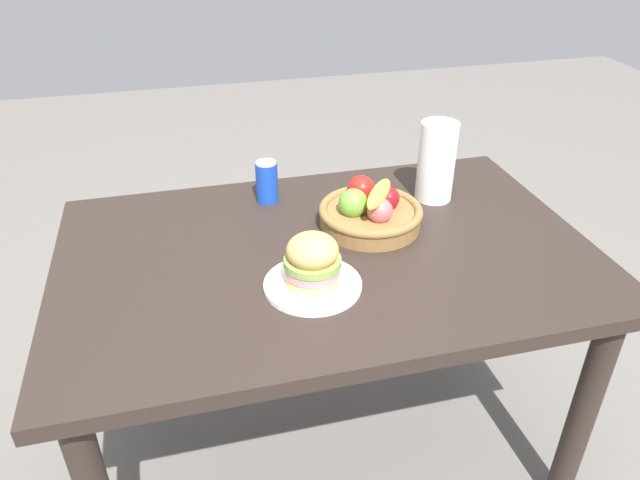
% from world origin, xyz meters
% --- Properties ---
extents(ground_plane, '(8.00, 8.00, 0.00)m').
position_xyz_m(ground_plane, '(0.00, 0.00, 0.00)').
color(ground_plane, slate).
extents(dining_table, '(1.40, 0.90, 0.75)m').
position_xyz_m(dining_table, '(0.00, 0.00, 0.65)').
color(dining_table, '#2D231E').
rests_on(dining_table, ground_plane).
extents(plate, '(0.24, 0.24, 0.01)m').
position_xyz_m(plate, '(-0.08, -0.16, 0.76)').
color(plate, white).
rests_on(plate, dining_table).
extents(sandwich, '(0.14, 0.14, 0.13)m').
position_xyz_m(sandwich, '(-0.08, -0.16, 0.83)').
color(sandwich, '#E5BC75').
rests_on(sandwich, plate).
extents(soda_can, '(0.07, 0.07, 0.13)m').
position_xyz_m(soda_can, '(-0.10, 0.31, 0.81)').
color(soda_can, blue).
rests_on(soda_can, dining_table).
extents(fruit_basket, '(0.29, 0.29, 0.13)m').
position_xyz_m(fruit_basket, '(0.15, 0.09, 0.80)').
color(fruit_basket, olive).
rests_on(fruit_basket, dining_table).
extents(paper_towel_roll, '(0.11, 0.11, 0.24)m').
position_xyz_m(paper_towel_roll, '(0.39, 0.20, 0.87)').
color(paper_towel_roll, white).
rests_on(paper_towel_roll, dining_table).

